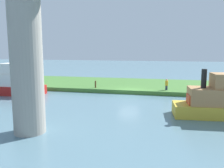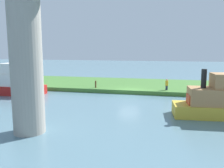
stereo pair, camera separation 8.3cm
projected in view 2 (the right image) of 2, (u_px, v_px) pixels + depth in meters
The scene contains 6 objects.
ground_plane at pixel (129, 94), 29.27m from camera, with size 160.00×160.00×0.00m, color slate.
grassy_bank at pixel (136, 85), 35.01m from camera, with size 80.00×12.00×0.50m, color #427533.
bridge_pylon at pixel (26, 55), 15.34m from camera, with size 2.08×2.08×10.35m, color #9E998E.
person_on_bank at pixel (167, 84), 29.41m from camera, with size 0.46×0.46×1.39m.
mooring_post at pixel (96, 84), 31.14m from camera, with size 0.20×0.20×0.92m, color brown.
motorboat_red at pixel (13, 82), 29.27m from camera, with size 8.27×2.95×4.19m.
Camera 2 is at (-4.47, 28.48, 5.62)m, focal length 38.10 mm.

